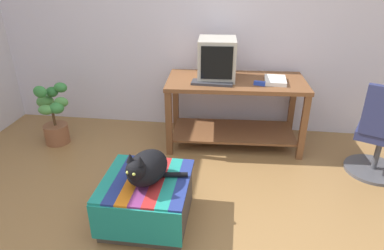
{
  "coord_description": "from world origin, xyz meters",
  "views": [
    {
      "loc": [
        0.34,
        -1.7,
        1.8
      ],
      "look_at": [
        -0.01,
        0.85,
        0.55
      ],
      "focal_mm": 31.76,
      "sensor_mm": 36.0,
      "label": 1
    }
  ],
  "objects_px": {
    "cat": "(146,168)",
    "stapler": "(260,83)",
    "potted_plant": "(54,117)",
    "book": "(275,80)",
    "office_chair": "(382,137)",
    "ottoman_with_blanket": "(147,200)",
    "keyboard": "(212,83)",
    "desk": "(235,101)",
    "tv_monitor": "(217,59)"
  },
  "relations": [
    {
      "from": "desk",
      "to": "cat",
      "type": "bearing_deg",
      "value": -117.02
    },
    {
      "from": "ottoman_with_blanket",
      "to": "cat",
      "type": "bearing_deg",
      "value": -56.8
    },
    {
      "from": "keyboard",
      "to": "stapler",
      "type": "bearing_deg",
      "value": 4.74
    },
    {
      "from": "stapler",
      "to": "office_chair",
      "type": "bearing_deg",
      "value": -89.37
    },
    {
      "from": "tv_monitor",
      "to": "potted_plant",
      "type": "xyz_separation_m",
      "value": [
        -1.7,
        -0.26,
        -0.61
      ]
    },
    {
      "from": "potted_plant",
      "to": "tv_monitor",
      "type": "bearing_deg",
      "value": 8.84
    },
    {
      "from": "cat",
      "to": "ottoman_with_blanket",
      "type": "bearing_deg",
      "value": 140.0
    },
    {
      "from": "desk",
      "to": "cat",
      "type": "relative_size",
      "value": 3.13
    },
    {
      "from": "desk",
      "to": "ottoman_with_blanket",
      "type": "distance_m",
      "value": 1.49
    },
    {
      "from": "keyboard",
      "to": "potted_plant",
      "type": "height_order",
      "value": "keyboard"
    },
    {
      "from": "keyboard",
      "to": "book",
      "type": "bearing_deg",
      "value": 14.4
    },
    {
      "from": "desk",
      "to": "potted_plant",
      "type": "distance_m",
      "value": 1.92
    },
    {
      "from": "tv_monitor",
      "to": "cat",
      "type": "distance_m",
      "value": 1.49
    },
    {
      "from": "cat",
      "to": "office_chair",
      "type": "distance_m",
      "value": 2.11
    },
    {
      "from": "ottoman_with_blanket",
      "to": "office_chair",
      "type": "height_order",
      "value": "office_chair"
    },
    {
      "from": "desk",
      "to": "tv_monitor",
      "type": "xyz_separation_m",
      "value": [
        -0.2,
        0.02,
        0.42
      ]
    },
    {
      "from": "potted_plant",
      "to": "desk",
      "type": "bearing_deg",
      "value": 7.29
    },
    {
      "from": "cat",
      "to": "stapler",
      "type": "relative_size",
      "value": 4.13
    },
    {
      "from": "cat",
      "to": "stapler",
      "type": "height_order",
      "value": "stapler"
    },
    {
      "from": "book",
      "to": "office_chair",
      "type": "distance_m",
      "value": 1.07
    },
    {
      "from": "cat",
      "to": "stapler",
      "type": "bearing_deg",
      "value": 72.87
    },
    {
      "from": "keyboard",
      "to": "ottoman_with_blanket",
      "type": "distance_m",
      "value": 1.34
    },
    {
      "from": "potted_plant",
      "to": "book",
      "type": "bearing_deg",
      "value": 5.43
    },
    {
      "from": "tv_monitor",
      "to": "office_chair",
      "type": "distance_m",
      "value": 1.67
    },
    {
      "from": "cat",
      "to": "office_chair",
      "type": "relative_size",
      "value": 0.51
    },
    {
      "from": "desk",
      "to": "stapler",
      "type": "relative_size",
      "value": 12.94
    },
    {
      "from": "book",
      "to": "stapler",
      "type": "relative_size",
      "value": 2.51
    },
    {
      "from": "tv_monitor",
      "to": "keyboard",
      "type": "bearing_deg",
      "value": -101.98
    },
    {
      "from": "office_chair",
      "to": "desk",
      "type": "bearing_deg",
      "value": 6.41
    },
    {
      "from": "desk",
      "to": "cat",
      "type": "distance_m",
      "value": 1.47
    },
    {
      "from": "desk",
      "to": "stapler",
      "type": "xyz_separation_m",
      "value": [
        0.22,
        -0.14,
        0.25
      ]
    },
    {
      "from": "book",
      "to": "cat",
      "type": "bearing_deg",
      "value": -124.12
    },
    {
      "from": "keyboard",
      "to": "potted_plant",
      "type": "relative_size",
      "value": 0.61
    },
    {
      "from": "keyboard",
      "to": "cat",
      "type": "relative_size",
      "value": 0.88
    },
    {
      "from": "ottoman_with_blanket",
      "to": "cat",
      "type": "distance_m",
      "value": 0.31
    },
    {
      "from": "tv_monitor",
      "to": "office_chair",
      "type": "height_order",
      "value": "tv_monitor"
    },
    {
      "from": "book",
      "to": "tv_monitor",
      "type": "bearing_deg",
      "value": 177.49
    },
    {
      "from": "keyboard",
      "to": "stapler",
      "type": "distance_m",
      "value": 0.45
    },
    {
      "from": "ottoman_with_blanket",
      "to": "book",
      "type": "bearing_deg",
      "value": 52.59
    },
    {
      "from": "desk",
      "to": "office_chair",
      "type": "distance_m",
      "value": 1.38
    },
    {
      "from": "tv_monitor",
      "to": "book",
      "type": "relative_size",
      "value": 1.46
    },
    {
      "from": "ottoman_with_blanket",
      "to": "stapler",
      "type": "distance_m",
      "value": 1.55
    },
    {
      "from": "cat",
      "to": "office_chair",
      "type": "height_order",
      "value": "office_chair"
    },
    {
      "from": "desk",
      "to": "tv_monitor",
      "type": "relative_size",
      "value": 3.53
    },
    {
      "from": "book",
      "to": "office_chair",
      "type": "bearing_deg",
      "value": -21.69
    },
    {
      "from": "desk",
      "to": "ottoman_with_blanket",
      "type": "relative_size",
      "value": 2.23
    },
    {
      "from": "tv_monitor",
      "to": "ottoman_with_blanket",
      "type": "relative_size",
      "value": 0.63
    },
    {
      "from": "ottoman_with_blanket",
      "to": "desk",
      "type": "bearing_deg",
      "value": 65.22
    },
    {
      "from": "book",
      "to": "ottoman_with_blanket",
      "type": "xyz_separation_m",
      "value": [
        -0.99,
        -1.3,
        -0.55
      ]
    },
    {
      "from": "keyboard",
      "to": "stapler",
      "type": "height_order",
      "value": "stapler"
    }
  ]
}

